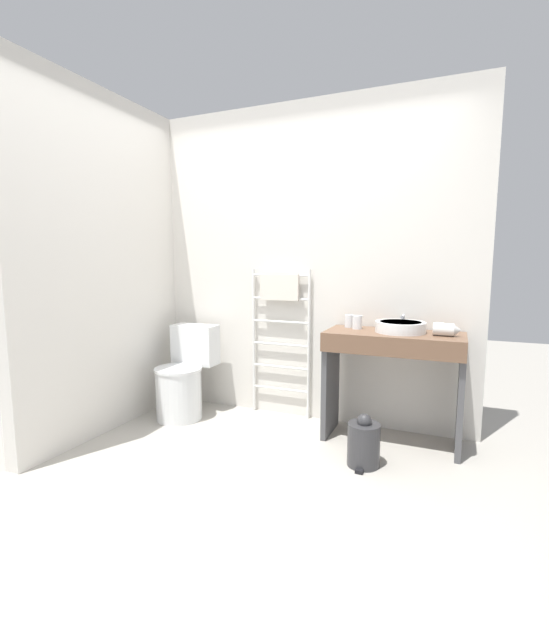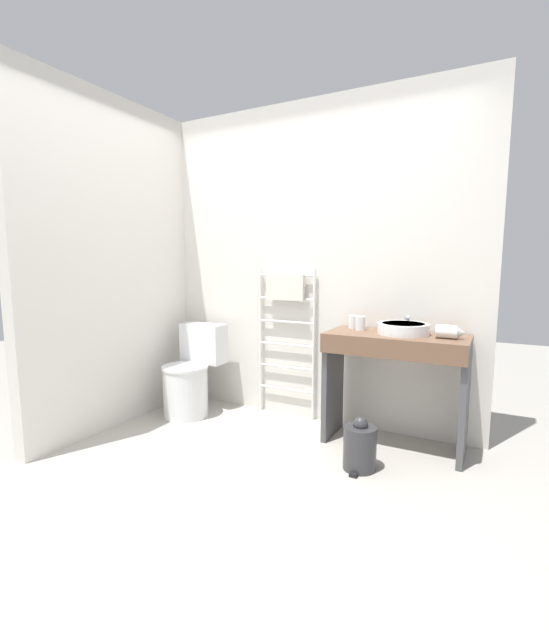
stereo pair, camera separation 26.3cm
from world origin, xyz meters
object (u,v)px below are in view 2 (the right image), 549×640
at_px(towel_radiator, 286,313).
at_px(sink_basin, 403,328).
at_px(trash_bin, 360,446).
at_px(cup_near_edge, 360,323).
at_px(hair_dryer, 449,332).
at_px(cup_near_wall, 353,322).
at_px(toilet, 191,376).

distance_m(towel_radiator, sink_basin, 1.02).
bearing_deg(trash_bin, sink_basin, 72.85).
distance_m(towel_radiator, trash_bin, 1.31).
height_order(cup_near_edge, hair_dryer, cup_near_edge).
height_order(towel_radiator, hair_dryer, towel_radiator).
bearing_deg(sink_basin, towel_radiator, 170.28).
bearing_deg(cup_near_wall, hair_dryer, -9.87).
height_order(toilet, cup_near_wall, cup_near_wall).
height_order(towel_radiator, trash_bin, towel_radiator).
height_order(toilet, trash_bin, toilet).
bearing_deg(cup_near_edge, hair_dryer, -5.71).
xyz_separation_m(cup_near_edge, hair_dryer, (0.62, -0.06, -0.01)).
relative_size(sink_basin, trash_bin, 1.02).
relative_size(sink_basin, hair_dryer, 1.96).
relative_size(hair_dryer, trash_bin, 0.52).
bearing_deg(cup_near_edge, sink_basin, -6.26).
relative_size(cup_near_edge, trash_bin, 0.29).
xyz_separation_m(toilet, cup_near_wall, (1.37, 0.26, 0.54)).
distance_m(toilet, towel_radiator, 1.00).
height_order(sink_basin, cup_near_edge, cup_near_edge).
bearing_deg(towel_radiator, trash_bin, -37.09).
height_order(towel_radiator, cup_near_wall, towel_radiator).
bearing_deg(cup_near_wall, towel_radiator, 172.69).
relative_size(toilet, cup_near_wall, 8.02).
bearing_deg(cup_near_edge, trash_bin, -71.52).
height_order(sink_basin, hair_dryer, hair_dryer).
bearing_deg(toilet, cup_near_wall, 10.97).
bearing_deg(hair_dryer, cup_near_wall, 170.13).
bearing_deg(cup_near_wall, trash_bin, -66.58).
relative_size(sink_basin, cup_near_edge, 3.50).
distance_m(hair_dryer, trash_bin, 0.96).
height_order(cup_near_wall, hair_dryer, cup_near_wall).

